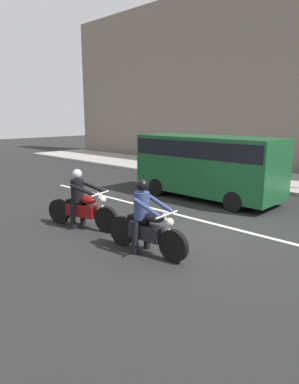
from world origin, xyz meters
TOP-DOWN VIEW (x-y plane):
  - ground_plane at (0.00, 0.00)m, footprint 80.00×80.00m
  - lane_marking_stripe at (0.89, 0.90)m, footprint 18.00×0.14m
  - motorcycle_with_rider_denim_blue at (-0.26, -1.84)m, footprint 2.13×0.70m
  - motorcycle_with_rider_black_leather at (-2.69, -1.79)m, footprint 2.22×0.86m
  - parked_van_forest_green at (-2.21, 3.24)m, footprint 5.19×1.96m

SIDE VIEW (x-z plane):
  - ground_plane at x=0.00m, z-range 0.00..0.00m
  - lane_marking_stripe at x=0.89m, z-range 0.00..0.01m
  - motorcycle_with_rider_black_leather at x=-2.69m, z-range -0.15..1.42m
  - motorcycle_with_rider_denim_blue at x=-0.26m, z-range -0.15..1.46m
  - parked_van_forest_green at x=-2.21m, z-range 0.19..2.41m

